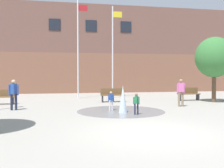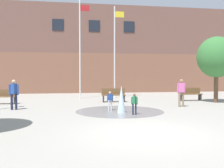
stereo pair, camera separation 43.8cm
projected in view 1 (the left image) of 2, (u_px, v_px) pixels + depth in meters
ground_plane at (152, 133)px, 8.43m from camera, size 100.00×100.00×0.00m
library_building at (88, 51)px, 28.68m from camera, size 36.00×6.05×8.77m
splash_fountain at (122, 104)px, 12.97m from camera, size 4.45×4.45×1.33m
park_bench_far_left at (1, 97)px, 16.21m from camera, size 1.60×0.44×0.91m
park_bench_under_left_flagpole at (113, 95)px, 17.62m from camera, size 1.60×0.44×0.91m
park_bench_center at (188, 94)px, 18.65m from camera, size 1.60×0.44×0.91m
child_running at (111, 99)px, 13.50m from camera, size 0.31×0.23×0.99m
child_with_pink_shirt at (136, 102)px, 12.13m from camera, size 0.31×0.24×0.99m
teen_by_trashcan at (181, 90)px, 15.11m from camera, size 0.50×0.27×1.59m
adult_watching at (14, 92)px, 13.60m from camera, size 0.50×0.38×1.59m
flagpole_left at (78, 46)px, 20.10m from camera, size 0.80×0.10×7.57m
flagpole_right at (113, 49)px, 20.61m from camera, size 0.80×0.10×7.19m
street_tree_near_building at (214, 57)px, 17.41m from camera, size 2.53×2.53×4.34m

